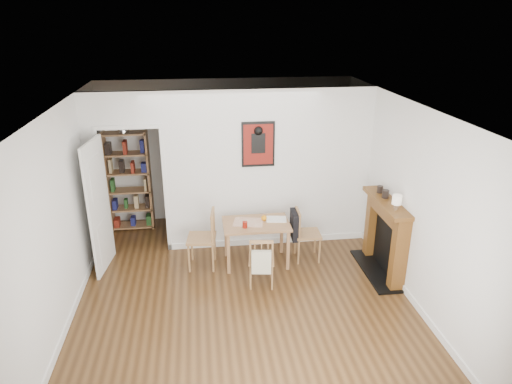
{
  "coord_description": "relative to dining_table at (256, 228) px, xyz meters",
  "views": [
    {
      "loc": [
        -0.52,
        -5.47,
        3.67
      ],
      "look_at": [
        0.27,
        0.6,
        1.25
      ],
      "focal_mm": 32.0,
      "sensor_mm": 36.0,
      "label": 1
    }
  ],
  "objects": [
    {
      "name": "ceramic_jar_b",
      "position": [
        1.83,
        -0.19,
        0.61
      ],
      "size": [
        0.09,
        0.09,
        0.11
      ],
      "primitive_type": "cylinder",
      "color": "black",
      "rests_on": "fireplace"
    },
    {
      "name": "fireplace",
      "position": [
        1.87,
        -0.49,
        0.01
      ],
      "size": [
        0.45,
        1.25,
        1.16
      ],
      "color": "brown",
      "rests_on": "ground"
    },
    {
      "name": "red_glass",
      "position": [
        -0.19,
        -0.14,
        0.13
      ],
      "size": [
        0.07,
        0.07,
        0.09
      ],
      "primitive_type": "cylinder",
      "color": "maroon",
      "rests_on": "dining_table"
    },
    {
      "name": "notebook",
      "position": [
        0.32,
        0.07,
        0.09
      ],
      "size": [
        0.33,
        0.26,
        0.02
      ],
      "primitive_type": "cube",
      "rotation": [
        0.0,
        0.0,
        -0.13
      ],
      "color": "white",
      "rests_on": "dining_table"
    },
    {
      "name": "dining_table",
      "position": [
        0.0,
        0.0,
        0.0
      ],
      "size": [
        1.01,
        0.64,
        0.69
      ],
      "color": "#966846",
      "rests_on": "ground"
    },
    {
      "name": "chair_front",
      "position": [
        -0.01,
        -0.62,
        -0.2
      ],
      "size": [
        0.45,
        0.49,
        0.79
      ],
      "color": "#9F734A",
      "rests_on": "ground"
    },
    {
      "name": "ceramic_jar_a",
      "position": [
        1.84,
        -0.39,
        0.61
      ],
      "size": [
        0.1,
        0.1,
        0.12
      ],
      "primitive_type": "cylinder",
      "color": "black",
      "rests_on": "fireplace"
    },
    {
      "name": "orange_fruit",
      "position": [
        0.13,
        0.06,
        0.13
      ],
      "size": [
        0.09,
        0.09,
        0.09
      ],
      "primitive_type": "sphere",
      "color": "orange",
      "rests_on": "dining_table"
    },
    {
      "name": "placemat",
      "position": [
        -0.11,
        0.03,
        0.08
      ],
      "size": [
        0.51,
        0.42,
        0.0
      ],
      "primitive_type": "cube",
      "rotation": [
        0.0,
        0.0,
        -0.23
      ],
      "color": "beige",
      "rests_on": "dining_table"
    },
    {
      "name": "chair_right",
      "position": [
        0.8,
        0.02,
        -0.16
      ],
      "size": [
        0.5,
        0.44,
        0.85
      ],
      "color": "#9F734A",
      "rests_on": "ground"
    },
    {
      "name": "room_shell",
      "position": [
        -0.19,
        0.6,
        0.69
      ],
      "size": [
        5.2,
        5.2,
        5.2
      ],
      "color": "white",
      "rests_on": "ground"
    },
    {
      "name": "ground",
      "position": [
        -0.29,
        -0.74,
        -0.6
      ],
      "size": [
        5.2,
        5.2,
        0.0
      ],
      "primitive_type": "plane",
      "color": "#55371B",
      "rests_on": "ground"
    },
    {
      "name": "bookshelf",
      "position": [
        -2.06,
        1.55,
        0.28
      ],
      "size": [
        0.76,
        0.3,
        1.79
      ],
      "color": "#966846",
      "rests_on": "ground"
    },
    {
      "name": "mantel_lamp",
      "position": [
        1.82,
        -0.8,
        0.68
      ],
      "size": [
        0.13,
        0.13,
        0.2
      ],
      "color": "silver",
      "rests_on": "fireplace"
    },
    {
      "name": "chair_left",
      "position": [
        -0.83,
        0.01,
        -0.14
      ],
      "size": [
        0.52,
        0.52,
        0.93
      ],
      "color": "#9F734A",
      "rests_on": "ground"
    }
  ]
}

